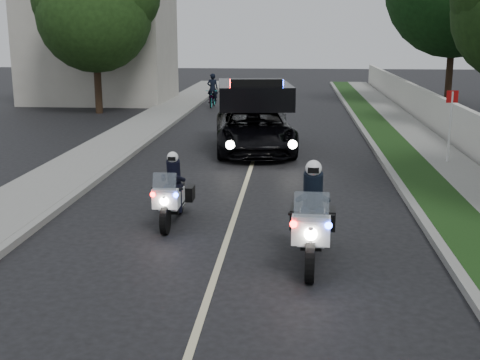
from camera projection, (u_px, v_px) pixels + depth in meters
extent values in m
plane|color=black|center=(215.00, 274.00, 10.68)|extent=(120.00, 120.00, 0.00)
cube|color=gray|center=(381.00, 158.00, 20.00)|extent=(0.20, 60.00, 0.15)
cube|color=#193814|center=(404.00, 159.00, 19.94)|extent=(1.20, 60.00, 0.16)
cube|color=gray|center=(445.00, 159.00, 19.83)|extent=(1.40, 60.00, 0.16)
cube|color=beige|center=(480.00, 139.00, 19.59)|extent=(0.22, 60.00, 1.50)
cube|color=gray|center=(131.00, 154.00, 20.70)|extent=(0.20, 60.00, 0.15)
cube|color=gray|center=(98.00, 153.00, 20.80)|extent=(2.00, 60.00, 0.16)
cube|color=#A8A396|center=(99.00, 41.00, 35.91)|extent=(8.00, 6.00, 7.00)
cube|color=#BFB78C|center=(254.00, 158.00, 20.37)|extent=(0.12, 50.00, 0.01)
imported|color=black|center=(254.00, 151.00, 21.70)|extent=(3.28, 5.89, 2.73)
imported|color=black|center=(213.00, 107.00, 34.09)|extent=(0.64, 1.82, 0.95)
imported|color=black|center=(213.00, 107.00, 34.09)|extent=(0.63, 0.46, 1.62)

